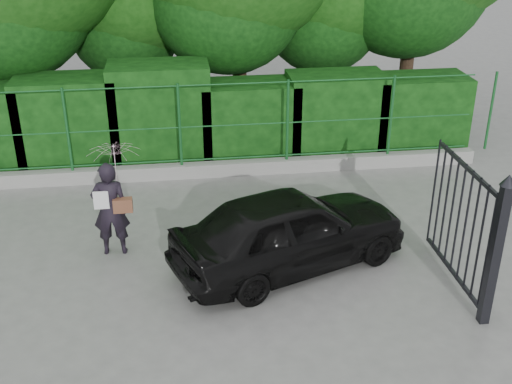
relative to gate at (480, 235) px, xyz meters
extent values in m
plane|color=gray|center=(-4.60, 0.72, -1.19)|extent=(80.00, 80.00, 0.00)
cube|color=#9E9E99|center=(-4.60, 5.22, -1.04)|extent=(14.00, 0.25, 0.30)
cylinder|color=#175824|center=(-6.50, 5.22, 0.01)|extent=(0.06, 0.06, 1.80)
cylinder|color=#175824|center=(-4.20, 5.22, 0.01)|extent=(0.06, 0.06, 1.80)
cylinder|color=#175824|center=(-1.90, 5.22, 0.01)|extent=(0.06, 0.06, 1.80)
cylinder|color=#175824|center=(0.40, 5.22, 0.01)|extent=(0.06, 0.06, 1.80)
cylinder|color=#175824|center=(2.70, 5.22, 0.01)|extent=(0.06, 0.06, 1.80)
cylinder|color=#175824|center=(-4.60, 5.22, -0.79)|extent=(13.60, 0.03, 0.03)
cylinder|color=#175824|center=(-4.60, 5.22, -0.04)|extent=(13.60, 0.03, 0.03)
cylinder|color=#175824|center=(-4.60, 5.22, 0.86)|extent=(13.60, 0.03, 0.03)
cube|color=black|center=(-6.60, 6.22, -0.17)|extent=(2.20, 1.20, 2.04)
cube|color=black|center=(-4.60, 6.22, -0.05)|extent=(2.20, 1.20, 2.27)
cube|color=black|center=(-2.60, 6.22, -0.30)|extent=(2.20, 1.20, 1.77)
cube|color=black|center=(-0.60, 6.22, -0.24)|extent=(2.20, 1.20, 1.90)
cube|color=black|center=(1.40, 6.22, -0.30)|extent=(2.20, 1.20, 1.77)
cylinder|color=black|center=(-7.60, 7.92, 1.06)|extent=(0.36, 0.36, 4.50)
cylinder|color=black|center=(-5.10, 9.22, 0.44)|extent=(0.36, 0.36, 3.25)
cylinder|color=black|center=(-2.60, 8.22, 0.94)|extent=(0.36, 0.36, 4.25)
cylinder|color=black|center=(-0.10, 8.92, 0.56)|extent=(0.36, 0.36, 3.50)
cylinder|color=black|center=(1.90, 8.52, 1.19)|extent=(0.36, 0.36, 4.75)
cube|color=black|center=(0.00, -0.48, -0.09)|extent=(0.14, 0.14, 2.20)
cone|color=black|center=(0.00, -0.48, 1.09)|extent=(0.22, 0.22, 0.16)
cube|color=black|center=(0.00, 0.67, -1.04)|extent=(0.05, 2.00, 0.06)
cube|color=black|center=(0.00, 0.67, 0.76)|extent=(0.05, 2.00, 0.06)
cylinder|color=black|center=(0.00, -0.28, -0.14)|extent=(0.04, 0.04, 1.90)
cylinder|color=black|center=(0.00, -0.03, -0.14)|extent=(0.04, 0.04, 1.90)
cylinder|color=black|center=(0.00, 0.22, -0.14)|extent=(0.04, 0.04, 1.90)
cylinder|color=black|center=(0.00, 0.47, -0.14)|extent=(0.04, 0.04, 1.90)
cylinder|color=black|center=(0.00, 0.72, -0.14)|extent=(0.04, 0.04, 1.90)
cylinder|color=black|center=(0.00, 0.97, -0.14)|extent=(0.04, 0.04, 1.90)
cylinder|color=black|center=(0.00, 1.22, -0.14)|extent=(0.04, 0.04, 1.90)
cylinder|color=black|center=(0.00, 1.47, -0.14)|extent=(0.04, 0.04, 1.90)
cylinder|color=black|center=(0.00, 1.72, -0.14)|extent=(0.04, 0.04, 1.90)
imported|color=black|center=(-5.46, 2.23, -0.35)|extent=(0.62, 0.41, 1.68)
imported|color=silver|center=(-5.31, 2.28, 0.40)|extent=(0.87, 0.88, 0.80)
cube|color=brown|center=(-5.24, 2.15, -0.25)|extent=(0.32, 0.15, 0.24)
cube|color=white|center=(-5.58, 2.11, -0.12)|extent=(0.25, 0.02, 0.32)
imported|color=black|center=(-2.53, 1.43, -0.51)|extent=(4.28, 2.92, 1.35)
camera|label=1|loc=(-4.30, -7.59, 4.60)|focal=45.00mm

